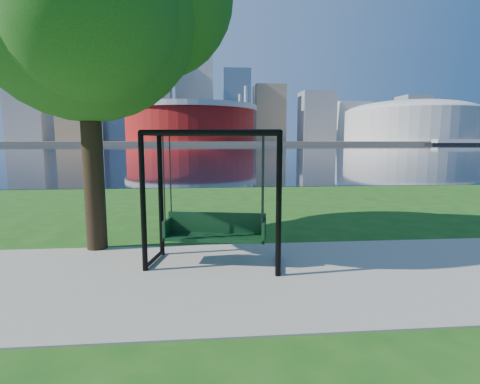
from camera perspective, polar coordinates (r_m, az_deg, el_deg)
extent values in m
plane|color=#1E5114|center=(7.08, 1.19, -11.44)|extent=(900.00, 900.00, 0.00)
cube|color=#9E937F|center=(6.61, 1.69, -12.74)|extent=(120.00, 4.00, 0.03)
cube|color=black|center=(108.67, -4.83, 6.56)|extent=(900.00, 180.00, 0.02)
cube|color=#937F60|center=(312.64, -5.10, 7.53)|extent=(900.00, 228.00, 2.00)
cylinder|color=maroon|center=(242.05, -7.50, 10.27)|extent=(80.00, 80.00, 22.00)
cylinder|color=silver|center=(242.66, -7.54, 12.51)|extent=(83.00, 83.00, 3.00)
cylinder|color=silver|center=(262.18, -0.01, 11.24)|extent=(2.00, 2.00, 32.00)
cylinder|color=silver|center=(264.49, -14.63, 10.96)|extent=(2.00, 2.00, 32.00)
cylinder|color=silver|center=(227.14, -16.21, 11.46)|extent=(2.00, 2.00, 32.00)
cylinder|color=silver|center=(224.44, 0.89, 11.81)|extent=(2.00, 2.00, 32.00)
cylinder|color=beige|center=(277.33, 24.44, 9.12)|extent=(84.00, 84.00, 20.00)
ellipsoid|color=beige|center=(277.79, 24.55, 10.97)|extent=(84.00, 84.00, 15.12)
cube|color=gray|center=(347.26, -29.50, 11.88)|extent=(28.00, 28.00, 62.00)
cube|color=#998466|center=(325.25, -23.75, 14.88)|extent=(26.00, 26.00, 88.00)
cube|color=slate|center=(342.06, -17.47, 15.39)|extent=(30.00, 24.00, 95.00)
cube|color=gray|center=(316.12, -12.68, 14.10)|extent=(24.00, 24.00, 72.00)
cube|color=silver|center=(344.06, -6.92, 14.37)|extent=(32.00, 28.00, 80.00)
cube|color=slate|center=(318.98, -0.56, 12.97)|extent=(22.00, 22.00, 58.00)
cube|color=#998466|center=(337.12, 4.43, 11.81)|extent=(26.00, 26.00, 48.00)
cube|color=gray|center=(336.22, 11.58, 11.18)|extent=(28.00, 24.00, 42.00)
cube|color=silver|center=(372.69, 16.44, 10.21)|extent=(30.00, 26.00, 36.00)
cube|color=gray|center=(376.28, 24.80, 10.10)|extent=(24.00, 24.00, 40.00)
cube|color=#998466|center=(409.79, 28.63, 9.06)|extent=(26.00, 26.00, 32.00)
sphere|color=#998466|center=(334.95, -24.23, 22.95)|extent=(10.00, 10.00, 10.00)
cylinder|color=black|center=(6.76, -14.55, -1.78)|extent=(0.11, 0.11, 2.47)
cylinder|color=black|center=(6.32, 5.93, -2.23)|extent=(0.11, 0.11, 2.47)
cylinder|color=black|center=(7.66, -11.98, -0.60)|extent=(0.11, 0.11, 2.47)
cylinder|color=black|center=(7.27, 6.00, -0.91)|extent=(0.11, 0.11, 2.47)
cylinder|color=black|center=(6.34, -4.79, 9.04)|extent=(2.34, 0.57, 0.10)
cylinder|color=black|center=(7.29, -3.30, 8.89)|extent=(2.34, 0.57, 0.10)
cylinder|color=black|center=(7.12, -13.50, 8.72)|extent=(0.29, 0.97, 0.10)
cylinder|color=black|center=(7.47, -12.91, -9.90)|extent=(0.27, 0.96, 0.08)
cylinder|color=black|center=(6.71, 6.12, 8.95)|extent=(0.29, 0.97, 0.10)
cylinder|color=black|center=(7.07, 5.84, -10.76)|extent=(0.27, 0.96, 0.08)
cube|color=black|center=(7.05, -3.84, -6.97)|extent=(1.94, 0.85, 0.06)
cube|color=black|center=(7.19, -3.56, -4.73)|extent=(1.85, 0.43, 0.41)
cube|color=black|center=(7.22, -10.99, -5.50)|extent=(0.15, 0.48, 0.37)
cube|color=black|center=(6.91, 3.62, -5.98)|extent=(0.15, 0.48, 0.37)
cylinder|color=#2F2F33|center=(6.87, -11.52, 1.86)|extent=(0.03, 0.03, 1.56)
cylinder|color=#2F2F33|center=(6.55, 3.42, 1.71)|extent=(0.03, 0.03, 1.56)
cylinder|color=#2F2F33|center=(7.25, -10.56, 2.19)|extent=(0.03, 0.03, 1.56)
cylinder|color=#2F2F33|center=(6.95, 3.59, 2.06)|extent=(0.03, 0.03, 1.56)
cylinder|color=black|center=(8.44, -21.57, 5.91)|extent=(0.43, 0.43, 4.27)
sphere|color=#225418|center=(8.86, -22.61, 25.02)|extent=(4.65, 4.65, 4.65)
sphere|color=#225418|center=(7.64, -21.95, 24.19)|extent=(3.10, 3.10, 3.10)
cube|color=black|center=(229.18, 30.35, 6.33)|extent=(32.21, 11.33, 1.26)
cube|color=silver|center=(229.18, 30.37, 6.72)|extent=(25.78, 9.17, 1.89)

